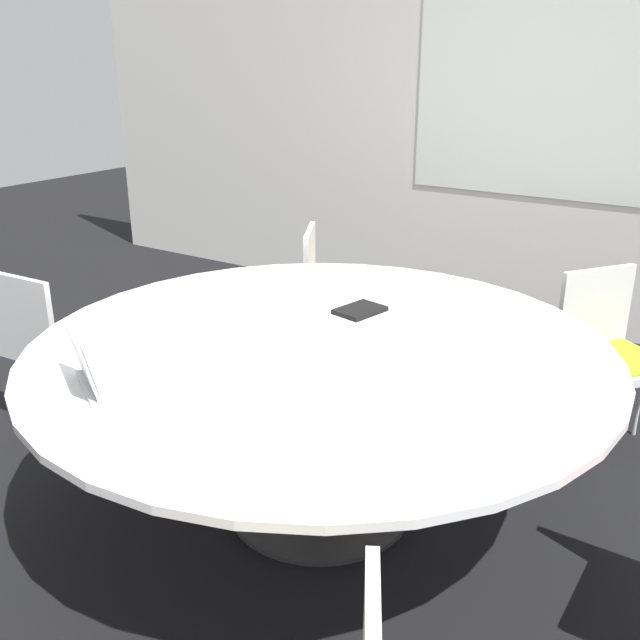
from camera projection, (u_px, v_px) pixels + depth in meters
ground_plane at (320, 506)px, 3.04m from camera, size 16.00×16.00×0.00m
wall_back at (545, 127)px, 4.68m from camera, size 8.00×0.07×2.70m
conference_table at (320, 365)px, 2.80m from camera, size 2.27×2.27×0.75m
chair_3 at (609, 344)px, 3.44m from camera, size 0.60×0.60×0.84m
chair_4 at (331, 286)px, 4.29m from camera, size 0.58×0.59×0.84m
chair_5 at (48, 336)px, 3.53m from camera, size 0.46×0.44×0.84m
laptop at (100, 372)px, 2.39m from camera, size 0.36×0.34×0.21m
spiral_notebook at (360, 310)px, 3.11m from camera, size 0.19×0.24×0.02m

